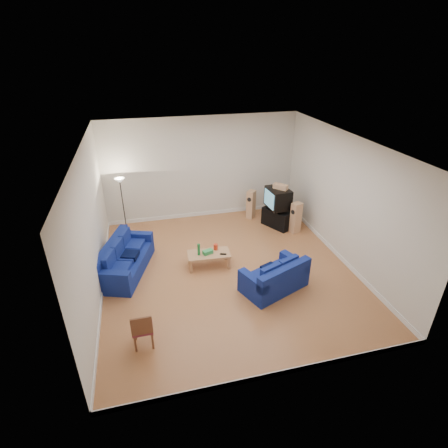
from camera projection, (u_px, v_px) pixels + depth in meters
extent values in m
cube|color=brown|center=(228.00, 270.00, 8.75)|extent=(6.00, 6.50, 0.01)
cube|color=white|center=(229.00, 143.00, 7.27)|extent=(6.00, 6.50, 0.01)
cube|color=silver|center=(202.00, 169.00, 10.81)|extent=(6.00, 0.01, 3.20)
cube|color=silver|center=(283.00, 304.00, 5.21)|extent=(6.00, 0.01, 3.20)
cube|color=silver|center=(91.00, 227.00, 7.36)|extent=(0.01, 6.50, 3.20)
cube|color=silver|center=(345.00, 200.00, 8.66)|extent=(0.01, 6.50, 3.20)
cube|color=white|center=(203.00, 213.00, 11.51)|extent=(6.00, 0.02, 0.12)
cube|color=white|center=(276.00, 374.00, 5.93)|extent=(6.00, 0.02, 0.12)
cube|color=white|center=(103.00, 286.00, 8.08)|extent=(0.02, 6.50, 0.12)
cube|color=white|center=(336.00, 253.00, 9.36)|extent=(0.02, 6.50, 0.12)
cube|color=#091554|center=(126.00, 265.00, 8.62)|extent=(1.48, 2.19, 0.38)
cube|color=#091554|center=(111.00, 251.00, 8.47)|extent=(0.84, 1.97, 0.39)
cube|color=#091554|center=(136.00, 236.00, 9.28)|extent=(0.89, 0.47, 0.22)
cube|color=#091554|center=(111.00, 276.00, 7.68)|extent=(0.89, 0.47, 0.22)
cube|color=black|center=(130.00, 255.00, 8.48)|extent=(0.47, 0.47, 0.11)
cube|color=#091554|center=(274.00, 281.00, 8.04)|extent=(1.68, 1.32, 0.37)
cube|color=#091554|center=(285.00, 275.00, 7.64)|extent=(1.44, 0.73, 0.37)
cube|color=#091554|center=(253.00, 281.00, 7.57)|extent=(0.49, 0.84, 0.21)
cube|color=#091554|center=(294.00, 262.00, 8.24)|extent=(0.49, 0.84, 0.21)
cube|color=black|center=(270.00, 269.00, 8.01)|extent=(0.45, 0.45, 0.10)
cube|color=tan|center=(209.00, 254.00, 8.74)|extent=(1.08, 0.59, 0.05)
cube|color=tan|center=(191.00, 267.00, 8.57)|extent=(0.06, 0.06, 0.33)
cube|color=tan|center=(189.00, 258.00, 8.94)|extent=(0.06, 0.06, 0.33)
cube|color=tan|center=(229.00, 263.00, 8.72)|extent=(0.06, 0.06, 0.33)
cube|color=tan|center=(226.00, 254.00, 9.09)|extent=(0.06, 0.06, 0.33)
cylinder|color=#197233|center=(199.00, 249.00, 8.60)|extent=(0.09, 0.09, 0.30)
cube|color=green|center=(208.00, 252.00, 8.69)|extent=(0.28, 0.21, 0.10)
cylinder|color=red|center=(216.00, 247.00, 8.86)|extent=(0.12, 0.12, 0.15)
cube|color=black|center=(223.00, 254.00, 8.68)|extent=(0.17, 0.10, 0.02)
cube|color=black|center=(278.00, 218.00, 10.73)|extent=(0.89, 1.04, 0.56)
cube|color=black|center=(278.00, 208.00, 10.57)|extent=(0.40, 0.45, 0.09)
cube|color=black|center=(278.00, 198.00, 10.42)|extent=(0.63, 0.81, 0.60)
cube|color=teal|center=(269.00, 199.00, 10.33)|extent=(0.07, 0.62, 0.48)
cube|color=tan|center=(281.00, 187.00, 10.22)|extent=(0.41, 0.44, 0.15)
cube|color=tan|center=(251.00, 204.00, 11.17)|extent=(0.34, 0.35, 0.93)
cylinder|color=black|center=(249.00, 200.00, 10.96)|extent=(0.11, 0.11, 0.14)
cube|color=tan|center=(296.00, 218.00, 10.30)|extent=(0.33, 0.29, 0.94)
cylinder|color=black|center=(293.00, 212.00, 10.13)|extent=(0.06, 0.14, 0.14)
cylinder|color=black|center=(127.00, 231.00, 10.54)|extent=(0.22, 0.22, 0.03)
cylinder|color=black|center=(123.00, 207.00, 10.17)|extent=(0.03, 0.03, 1.59)
cone|color=white|center=(120.00, 180.00, 9.79)|extent=(0.29, 0.29, 0.13)
cube|color=brown|center=(135.00, 344.00, 6.35)|extent=(0.03, 0.03, 0.38)
cube|color=brown|center=(135.00, 332.00, 6.62)|extent=(0.03, 0.03, 0.38)
cube|color=brown|center=(153.00, 341.00, 6.42)|extent=(0.03, 0.03, 0.38)
cube|color=brown|center=(152.00, 329.00, 6.68)|extent=(0.03, 0.03, 0.38)
cube|color=maroon|center=(142.00, 328.00, 6.42)|extent=(0.38, 0.38, 0.05)
cube|color=brown|center=(142.00, 326.00, 6.18)|extent=(0.38, 0.03, 0.38)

